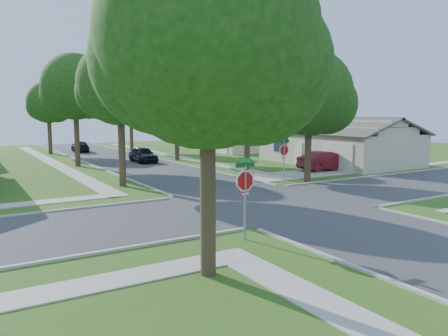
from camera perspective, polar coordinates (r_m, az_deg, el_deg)
ground at (r=22.38m, az=5.99°, el=-4.57°), size 100.00×100.00×0.00m
road_ns at (r=22.38m, az=5.99°, el=-4.56°), size 7.00×100.00×0.02m
sidewalk_ne at (r=47.77m, az=-7.16°, el=1.70°), size 1.20×40.00×0.04m
sidewalk_nw at (r=44.24m, az=-21.73°, el=0.81°), size 1.20×40.00×0.04m
driveway at (r=32.73m, az=9.49°, el=-0.85°), size 8.80×3.60×0.05m
stop_sign_sw at (r=15.56m, az=2.77°, el=-2.13°), size 1.05×0.80×2.98m
stop_sign_ne at (r=28.63m, az=7.85°, el=2.08°), size 1.05×0.80×2.98m
tree_e_near at (r=32.02m, az=3.11°, el=9.14°), size 4.97×4.80×8.28m
tree_e_mid at (r=42.49m, az=-6.17°, el=9.45°), size 5.59×5.40×9.21m
tree_e_far at (r=54.52m, az=-12.05°, el=8.54°), size 5.17×5.00×8.72m
tree_w_near at (r=27.85m, az=-13.32°, el=10.23°), size 5.38×5.20×8.97m
tree_w_mid at (r=39.44m, az=-18.81°, el=9.64°), size 5.80×5.60×9.56m
tree_w_far at (r=52.16m, az=-21.92°, el=7.73°), size 4.76×4.60×8.04m
tree_sw_corner at (r=12.09m, az=-1.95°, el=15.35°), size 6.21×6.00×9.55m
tree_ne_corner at (r=29.25m, az=11.15°, el=9.11°), size 5.80×5.60×8.66m
house_ne_near at (r=40.92m, az=14.58°, el=2.71°), size 8.42×13.60×4.23m
house_ne_far at (r=54.97m, az=0.99°, el=4.03°), size 8.42×13.60×4.23m
car_driveway at (r=35.53m, az=13.26°, el=0.91°), size 4.87×2.14×1.56m
car_curb_east at (r=41.21m, az=-10.53°, el=1.74°), size 1.70×4.21×1.43m
car_curb_west at (r=54.09m, az=-18.27°, el=2.68°), size 2.27×4.51×1.26m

